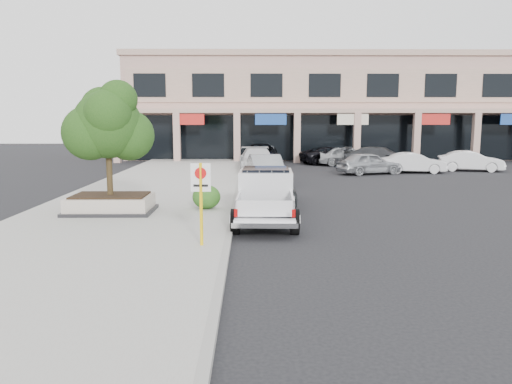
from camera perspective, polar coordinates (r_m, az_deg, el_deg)
ground at (r=15.14m, az=2.73°, el=-5.55°), size 120.00×120.00×0.00m
sidewalk at (r=21.48m, az=-13.05°, el=-1.41°), size 8.00×52.00×0.15m
curb at (r=20.99m, az=-2.45°, el=-1.42°), size 0.20×52.00×0.15m
strip_mall at (r=49.42m, az=9.86°, el=9.53°), size 40.55×12.43×9.50m
planter at (r=19.56m, az=-16.26°, el=-1.29°), size 3.20×2.20×0.68m
planter_tree at (r=19.41m, az=-16.11°, el=7.37°), size 2.90×2.55×4.00m
no_parking_sign at (r=13.78m, az=-6.32°, el=-0.06°), size 0.55×0.09×2.30m
hedge at (r=19.56m, az=-5.69°, el=-0.56°), size 1.10×0.99×0.93m
pickup_truck at (r=17.65m, az=1.10°, el=-0.51°), size 2.38×5.92×1.84m
curb_car_a at (r=21.93m, az=1.51°, el=0.98°), size 2.28×4.95×1.64m
curb_car_b at (r=28.35m, az=1.13°, el=2.63°), size 2.26×5.06×1.61m
curb_car_c at (r=34.17m, az=0.13°, el=3.66°), size 2.62×5.89×1.68m
curb_car_d at (r=40.14m, az=0.52°, el=4.35°), size 2.88×6.01×1.65m
lot_car_a at (r=33.86m, az=12.77°, el=3.23°), size 4.61×3.01×1.46m
lot_car_b at (r=35.47m, az=17.56°, el=3.20°), size 4.25×1.66×1.38m
lot_car_c at (r=37.41m, az=14.14°, el=3.77°), size 5.98×4.35×1.61m
lot_car_d at (r=41.02m, az=8.56°, el=4.16°), size 5.45×3.62×1.39m
lot_car_e at (r=39.35m, az=10.54°, el=4.05°), size 4.81×2.73×1.54m
lot_car_f at (r=38.10m, az=23.33°, el=3.27°), size 4.55×2.51×1.42m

